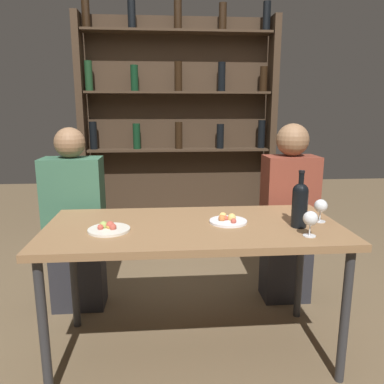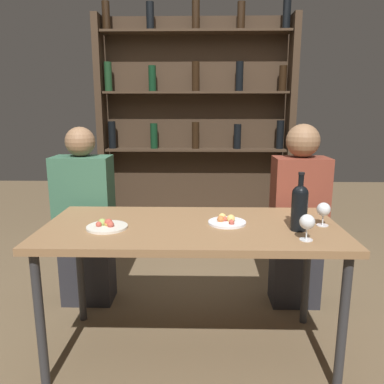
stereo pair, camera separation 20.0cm
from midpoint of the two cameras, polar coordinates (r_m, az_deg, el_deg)
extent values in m
plane|color=brown|center=(2.27, -2.51, -22.94)|extent=(10.00, 10.00, 0.00)
cube|color=olive|center=(1.95, -2.71, -5.55)|extent=(1.52, 0.72, 0.04)
cylinder|color=#2D2D30|center=(1.94, -24.64, -18.72)|extent=(0.04, 0.04, 0.70)
cylinder|color=#2D2D30|center=(1.98, 19.52, -17.57)|extent=(0.04, 0.04, 0.70)
cylinder|color=#2D2D30|center=(2.44, -19.89, -11.66)|extent=(0.04, 0.04, 0.70)
cylinder|color=#2D2D30|center=(2.47, 13.87, -10.93)|extent=(0.04, 0.04, 0.70)
cube|color=#38281C|center=(3.58, -3.73, 8.40)|extent=(1.73, 0.02, 2.12)
cube|color=#38281C|center=(3.57, -17.82, 7.82)|extent=(0.06, 0.18, 2.12)
cube|color=#38281C|center=(3.60, 10.33, 8.24)|extent=(0.06, 0.18, 2.12)
cube|color=#38281C|center=(3.49, -3.67, 6.44)|extent=(1.65, 0.18, 0.02)
cylinder|color=black|center=(3.55, -16.40, 8.25)|extent=(0.07, 0.07, 0.25)
cylinder|color=black|center=(3.50, -10.08, 8.36)|extent=(0.07, 0.07, 0.23)
cylinder|color=black|center=(3.48, -3.72, 8.60)|extent=(0.07, 0.07, 0.24)
cylinder|color=black|center=(3.50, 2.67, 8.48)|extent=(0.07, 0.07, 0.22)
cylinder|color=black|center=(3.58, 8.95, 8.70)|extent=(0.07, 0.07, 0.26)
cube|color=#38281C|center=(3.47, -3.79, 14.88)|extent=(1.65, 0.18, 0.02)
cylinder|color=#19381E|center=(3.55, -17.12, 16.54)|extent=(0.07, 0.07, 0.26)
cylinder|color=black|center=(3.49, -10.48, 16.69)|extent=(0.07, 0.07, 0.22)
cylinder|color=black|center=(3.48, -3.77, 17.14)|extent=(0.07, 0.07, 0.25)
cylinder|color=black|center=(3.51, 2.84, 17.12)|extent=(0.07, 0.07, 0.26)
cylinder|color=black|center=(3.58, 9.22, 16.61)|extent=(0.07, 0.07, 0.22)
cube|color=#38281C|center=(3.53, -3.92, 23.21)|extent=(1.65, 0.18, 0.02)
cylinder|color=black|center=(3.63, -17.59, 24.48)|extent=(0.07, 0.07, 0.24)
cylinder|color=black|center=(3.56, -10.95, 24.98)|extent=(0.07, 0.07, 0.23)
cylinder|color=black|center=(3.55, -4.04, 25.28)|extent=(0.07, 0.07, 0.24)
cylinder|color=black|center=(3.58, 2.95, 25.09)|extent=(0.07, 0.07, 0.23)
cylinder|color=black|center=(3.66, 9.63, 24.85)|extent=(0.07, 0.07, 0.25)
cylinder|color=black|center=(1.93, 13.24, -2.58)|extent=(0.08, 0.08, 0.19)
sphere|color=black|center=(1.91, 13.38, 0.11)|extent=(0.08, 0.08, 0.08)
cylinder|color=black|center=(1.90, 13.45, 1.47)|extent=(0.03, 0.03, 0.09)
cylinder|color=black|center=(1.89, 13.53, 3.01)|extent=(0.03, 0.03, 0.01)
cylinder|color=silver|center=(2.07, 16.30, -4.36)|extent=(0.06, 0.06, 0.00)
cylinder|color=silver|center=(2.06, 16.35, -3.45)|extent=(0.01, 0.01, 0.06)
sphere|color=silver|center=(2.05, 16.44, -2.07)|extent=(0.07, 0.07, 0.07)
cylinder|color=silver|center=(1.83, 14.47, -6.52)|extent=(0.06, 0.06, 0.00)
cylinder|color=silver|center=(1.81, 14.53, -5.51)|extent=(0.01, 0.01, 0.06)
sphere|color=silver|center=(1.80, 14.62, -3.96)|extent=(0.07, 0.07, 0.07)
cylinder|color=silver|center=(1.91, -15.51, -5.61)|extent=(0.21, 0.21, 0.01)
sphere|color=#B74C3D|center=(1.91, -15.33, -4.96)|extent=(0.04, 0.04, 0.04)
sphere|color=gold|center=(1.91, -15.47, -5.13)|extent=(0.03, 0.03, 0.03)
sphere|color=#B74C3D|center=(1.89, -14.97, -5.24)|extent=(0.03, 0.03, 0.03)
sphere|color=#99B256|center=(1.92, -16.28, -4.94)|extent=(0.04, 0.04, 0.04)
sphere|color=#B74C3D|center=(1.91, -16.75, -5.23)|extent=(0.03, 0.03, 0.03)
cylinder|color=white|center=(1.98, 2.65, -4.54)|extent=(0.20, 0.20, 0.01)
sphere|color=#E5BC66|center=(1.98, 3.21, -3.93)|extent=(0.04, 0.04, 0.04)
sphere|color=#B74C3D|center=(1.98, 2.25, -4.06)|extent=(0.03, 0.03, 0.03)
sphere|color=#C67038|center=(1.97, 1.68, -4.07)|extent=(0.04, 0.04, 0.04)
sphere|color=#E5BC66|center=(2.01, 1.87, -3.72)|extent=(0.04, 0.04, 0.04)
sphere|color=#B74C3D|center=(1.93, 3.40, -4.50)|extent=(0.03, 0.03, 0.03)
cube|color=#26262B|center=(2.72, -18.94, -11.89)|extent=(0.34, 0.22, 0.45)
cube|color=#38664C|center=(2.56, -19.74, -1.42)|extent=(0.37, 0.22, 0.57)
sphere|color=#8C6647|center=(2.50, -20.38, 7.05)|extent=(0.19, 0.19, 0.19)
cube|color=#26262B|center=(2.74, 11.97, -11.27)|extent=(0.31, 0.22, 0.45)
cube|color=brown|center=(2.58, 12.48, -0.88)|extent=(0.35, 0.22, 0.56)
sphere|color=#8C6647|center=(2.52, 12.89, 7.75)|extent=(0.21, 0.21, 0.21)
camera|label=1|loc=(0.10, -92.86, -0.63)|focal=35.00mm
camera|label=2|loc=(0.10, 87.14, 0.63)|focal=35.00mm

